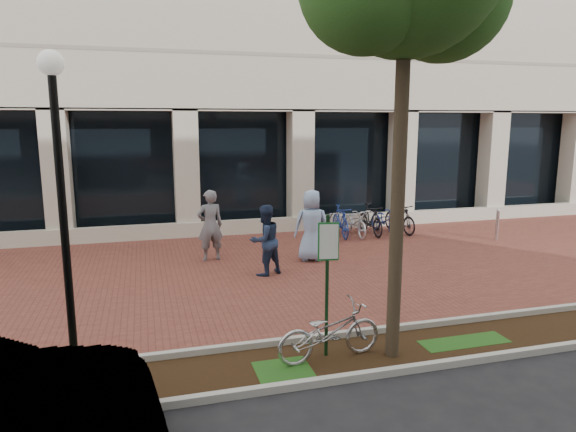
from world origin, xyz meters
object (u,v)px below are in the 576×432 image
object	(u,v)px
lamppost	(62,200)
bollard	(497,224)
parking_sign	(327,268)
pedestrian_right	(312,226)
pedestrian_mid	(265,240)
locked_bicycle	(329,332)
pedestrian_left	(210,225)
bike_rack_cluster	(362,221)

from	to	relation	value
lamppost	bollard	xyz separation A→B (m)	(12.16, 5.91, -2.17)
parking_sign	pedestrian_right	bearing A→B (deg)	83.94
lamppost	pedestrian_right	distance (m)	7.79
parking_sign	bollard	xyz separation A→B (m)	(8.24, 6.42, -0.99)
pedestrian_right	lamppost	bearing A→B (deg)	57.28
lamppost	pedestrian_mid	xyz separation A→B (m)	(4.00, 4.22, -1.80)
pedestrian_mid	pedestrian_right	xyz separation A→B (m)	(1.55, 0.96, 0.10)
pedestrian_right	bollard	size ratio (longest dim) A/B	1.91
locked_bicycle	bollard	xyz separation A→B (m)	(8.23, 6.54, 0.05)
pedestrian_mid	parking_sign	bearing A→B (deg)	63.62
pedestrian_mid	pedestrian_right	bearing A→B (deg)	-173.50
locked_bicycle	bollard	size ratio (longest dim) A/B	1.74
pedestrian_left	pedestrian_mid	distance (m)	2.09
bike_rack_cluster	pedestrian_right	bearing A→B (deg)	-134.75
lamppost	bollard	world-z (taller)	lamppost
parking_sign	bike_rack_cluster	world-z (taller)	parking_sign
bike_rack_cluster	lamppost	bearing A→B (deg)	-135.46
pedestrian_right	bike_rack_cluster	distance (m)	3.77
locked_bicycle	parking_sign	bearing A→B (deg)	-3.34
parking_sign	pedestrian_right	size ratio (longest dim) A/B	1.19
pedestrian_right	bollard	xyz separation A→B (m)	(6.60, 0.72, -0.47)
parking_sign	lamppost	xyz separation A→B (m)	(-3.92, 0.52, 1.18)
lamppost	bike_rack_cluster	world-z (taller)	lamppost
pedestrian_right	parking_sign	bearing A→B (deg)	88.21
lamppost	pedestrian_left	bearing A→B (deg)	64.41
lamppost	pedestrian_right	bearing A→B (deg)	43.04
pedestrian_left	bollard	size ratio (longest dim) A/B	1.91
pedestrian_mid	bollard	distance (m)	8.33
pedestrian_left	parking_sign	bearing A→B (deg)	91.46
pedestrian_right	locked_bicycle	bearing A→B (deg)	88.59
lamppost	parking_sign	bearing A→B (deg)	-7.52
locked_bicycle	bollard	distance (m)	10.52
parking_sign	lamppost	bearing A→B (deg)	-177.55
locked_bicycle	bike_rack_cluster	distance (m)	9.46
lamppost	locked_bicycle	xyz separation A→B (m)	(3.92, -0.64, -2.22)
parking_sign	pedestrian_mid	xyz separation A→B (m)	(0.09, 4.74, -0.62)
parking_sign	pedestrian_left	distance (m)	6.59
lamppost	pedestrian_left	xyz separation A→B (m)	(2.86, 5.97, -1.70)
parking_sign	pedestrian_left	size ratio (longest dim) A/B	1.19
lamppost	pedestrian_mid	size ratio (longest dim) A/B	2.68
parking_sign	bollard	size ratio (longest dim) A/B	2.28
lamppost	bike_rack_cluster	distance (m)	11.55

